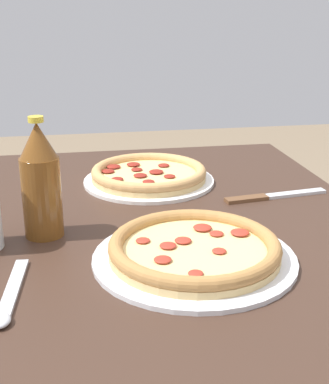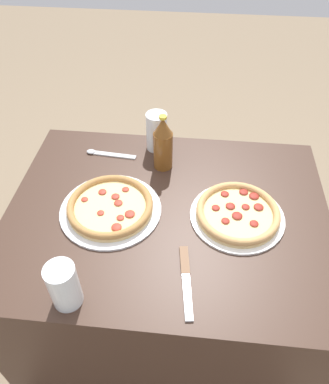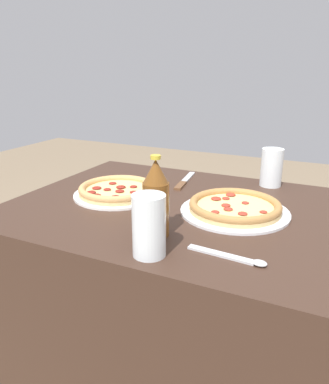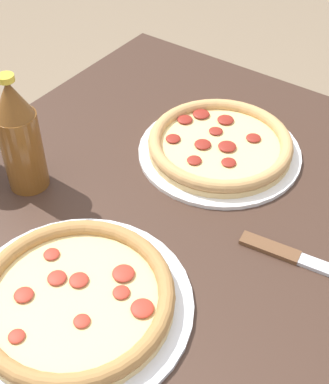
{
  "view_description": "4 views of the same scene",
  "coord_description": "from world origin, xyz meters",
  "px_view_note": "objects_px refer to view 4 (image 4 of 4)",
  "views": [
    {
      "loc": [
        -0.96,
        0.17,
        1.15
      ],
      "look_at": [
        0.05,
        -0.01,
        0.79
      ],
      "focal_mm": 50.0,
      "sensor_mm": 36.0,
      "label": 1
    },
    {
      "loc": [
        0.08,
        -0.83,
        1.67
      ],
      "look_at": [
        -0.01,
        0.03,
        0.81
      ],
      "focal_mm": 35.0,
      "sensor_mm": 36.0,
      "label": 2
    },
    {
      "loc": [
        -0.45,
        1.05,
        1.18
      ],
      "look_at": [
        0.04,
        0.01,
        0.79
      ],
      "focal_mm": 35.0,
      "sensor_mm": 36.0,
      "label": 3
    },
    {
      "loc": [
        -0.47,
        -0.37,
        1.39
      ],
      "look_at": [
        0.03,
        -0.02,
        0.81
      ],
      "focal_mm": 50.0,
      "sensor_mm": 36.0,
      "label": 4
    }
  ],
  "objects_px": {
    "pizza_veggie": "(218,145)",
    "beer_bottle": "(19,137)",
    "pizza_margherita": "(75,299)",
    "knife": "(307,262)"
  },
  "relations": [
    {
      "from": "pizza_veggie",
      "to": "beer_bottle",
      "type": "height_order",
      "value": "beer_bottle"
    },
    {
      "from": "pizza_margherita",
      "to": "knife",
      "type": "distance_m",
      "value": 0.35
    },
    {
      "from": "pizza_margherita",
      "to": "beer_bottle",
      "type": "relative_size",
      "value": 1.53
    },
    {
      "from": "pizza_margherita",
      "to": "beer_bottle",
      "type": "distance_m",
      "value": 0.3
    },
    {
      "from": "beer_bottle",
      "to": "knife",
      "type": "bearing_deg",
      "value": -76.37
    },
    {
      "from": "beer_bottle",
      "to": "knife",
      "type": "height_order",
      "value": "beer_bottle"
    },
    {
      "from": "knife",
      "to": "beer_bottle",
      "type": "bearing_deg",
      "value": 103.63
    },
    {
      "from": "pizza_veggie",
      "to": "pizza_margherita",
      "type": "xyz_separation_m",
      "value": [
        -0.42,
        -0.02,
        -0.0
      ]
    },
    {
      "from": "pizza_veggie",
      "to": "pizza_margherita",
      "type": "relative_size",
      "value": 0.91
    },
    {
      "from": "pizza_veggie",
      "to": "pizza_margherita",
      "type": "bearing_deg",
      "value": -177.44
    }
  ]
}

